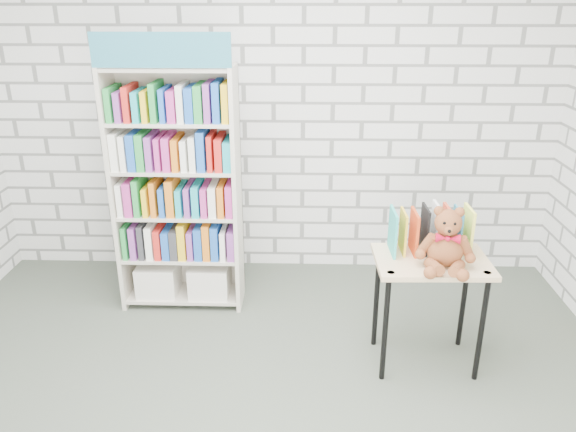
{
  "coord_description": "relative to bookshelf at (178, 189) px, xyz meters",
  "views": [
    {
      "loc": [
        0.25,
        -2.4,
        2.21
      ],
      "look_at": [
        0.15,
        0.95,
        0.87
      ],
      "focal_mm": 35.0,
      "sensor_mm": 36.0,
      "label": 1
    }
  ],
  "objects": [
    {
      "name": "ground",
      "position": [
        0.65,
        -1.36,
        -0.9
      ],
      "size": [
        4.5,
        4.5,
        0.0
      ],
      "primitive_type": "plane",
      "color": "#424A3F",
      "rests_on": "ground"
    },
    {
      "name": "room_shell",
      "position": [
        0.65,
        -1.36,
        0.88
      ],
      "size": [
        4.52,
        4.02,
        2.81
      ],
      "color": "silver",
      "rests_on": "ground"
    },
    {
      "name": "bookshelf",
      "position": [
        0.0,
        0.0,
        0.0
      ],
      "size": [
        0.88,
        0.34,
        1.98
      ],
      "color": "beige",
      "rests_on": "ground"
    },
    {
      "name": "display_table",
      "position": [
        1.67,
        -0.72,
        -0.28
      ],
      "size": [
        0.69,
        0.48,
        0.73
      ],
      "color": "tan",
      "rests_on": "ground"
    },
    {
      "name": "table_books",
      "position": [
        1.67,
        -0.61,
        -0.04
      ],
      "size": [
        0.48,
        0.22,
        0.28
      ],
      "color": "teal",
      "rests_on": "display_table"
    },
    {
      "name": "teddy_bear",
      "position": [
        1.72,
        -0.82,
        -0.03
      ],
      "size": [
        0.34,
        0.32,
        0.36
      ],
      "color": "brown",
      "rests_on": "display_table"
    }
  ]
}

